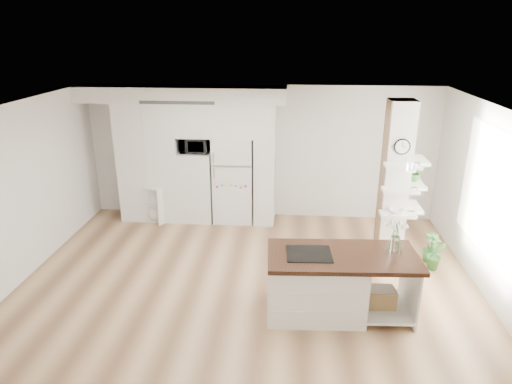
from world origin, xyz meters
TOP-DOWN VIEW (x-y plane):
  - floor at (0.00, 0.00)m, footprint 7.00×6.00m
  - room at (0.00, 0.00)m, footprint 7.04×6.04m
  - cabinet_wall at (-1.45, 2.67)m, footprint 4.00×0.71m
  - refrigerator at (-0.53, 2.68)m, footprint 0.78×0.69m
  - column at (2.38, 1.13)m, footprint 0.69×0.90m
  - window at (3.48, 0.30)m, footprint 0.00×2.40m
  - pendant_light at (1.70, 0.15)m, footprint 0.12×0.12m
  - kitchen_island at (1.11, -0.47)m, footprint 2.04×1.05m
  - bookshelf at (-2.16, 2.49)m, footprint 0.74×0.60m
  - floor_plant_a at (3.00, 0.88)m, footprint 0.30×0.25m
  - floor_plant_b at (3.00, 1.15)m, footprint 0.36×0.36m
  - microwave at (-1.27, 2.62)m, footprint 0.54×0.37m
  - shelf_plant at (2.63, 1.30)m, footprint 0.27×0.23m
  - decor_bowl at (2.30, 0.90)m, footprint 0.22×0.22m

SIDE VIEW (x-z plane):
  - floor at x=0.00m, z-range -0.01..0.01m
  - floor_plant_a at x=3.00m, z-range 0.00..0.50m
  - floor_plant_b at x=3.00m, z-range 0.00..0.51m
  - bookshelf at x=-2.16m, z-range -0.05..0.71m
  - kitchen_island at x=1.11m, z-range -0.26..1.20m
  - refrigerator at x=-0.53m, z-range 0.00..1.75m
  - decor_bowl at x=2.30m, z-range 0.98..1.03m
  - column at x=2.38m, z-range 0.00..2.70m
  - window at x=3.48m, z-range 0.30..2.70m
  - cabinet_wall at x=-1.45m, z-range 0.16..2.86m
  - shelf_plant at x=2.63m, z-range 1.38..1.67m
  - microwave at x=-1.27m, z-range 1.42..1.72m
  - room at x=0.00m, z-range 0.50..3.22m
  - pendant_light at x=1.70m, z-range 2.07..2.17m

